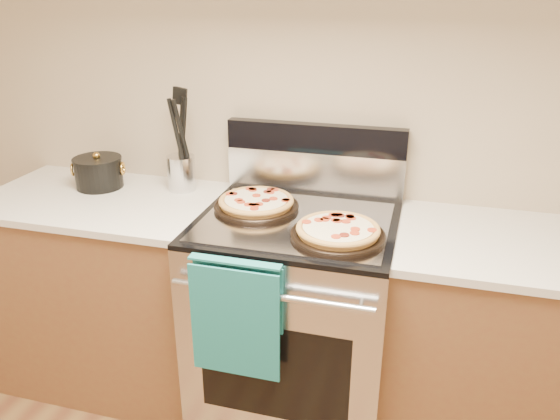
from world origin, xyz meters
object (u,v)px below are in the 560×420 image
(pepperoni_pizza_front, at_px, (338,231))
(utensil_crock, at_px, (181,173))
(saucepan, at_px, (99,174))
(range_body, at_px, (296,322))
(pepperoni_pizza_back, at_px, (256,203))

(pepperoni_pizza_front, distance_m, utensil_crock, 0.83)
(saucepan, bearing_deg, range_body, -8.46)
(pepperoni_pizza_front, height_order, saucepan, saucepan)
(pepperoni_pizza_front, relative_size, utensil_crock, 2.16)
(utensil_crock, relative_size, saucepan, 0.75)
(pepperoni_pizza_back, relative_size, saucepan, 1.63)
(pepperoni_pizza_front, xyz_separation_m, utensil_crock, (-0.76, 0.34, 0.04))
(range_body, distance_m, saucepan, 1.09)
(range_body, height_order, utensil_crock, utensil_crock)
(range_body, relative_size, utensil_crock, 5.85)
(pepperoni_pizza_back, xyz_separation_m, pepperoni_pizza_front, (0.36, -0.18, -0.00))
(utensil_crock, bearing_deg, saucepan, -169.18)
(pepperoni_pizza_back, distance_m, pepperoni_pizza_front, 0.40)
(pepperoni_pizza_back, xyz_separation_m, utensil_crock, (-0.40, 0.16, 0.04))
(range_body, xyz_separation_m, saucepan, (-0.95, 0.14, 0.52))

